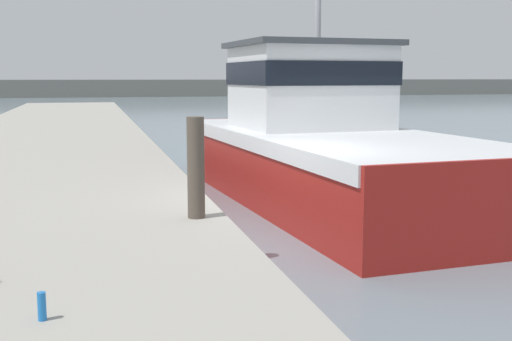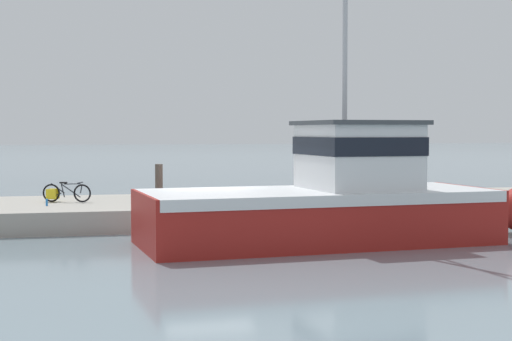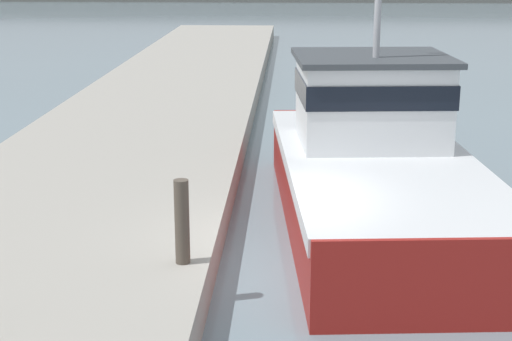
{
  "view_description": "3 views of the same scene",
  "coord_description": "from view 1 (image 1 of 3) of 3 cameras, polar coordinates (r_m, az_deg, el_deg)",
  "views": [
    {
      "loc": [
        -2.93,
        -9.6,
        2.59
      ],
      "look_at": [
        -0.61,
        -0.6,
        1.23
      ],
      "focal_mm": 45.0,
      "sensor_mm": 36.0,
      "label": 1
    },
    {
      "loc": [
        22.21,
        -3.79,
        3.07
      ],
      "look_at": [
        0.36,
        1.38,
        1.94
      ],
      "focal_mm": 55.0,
      "sensor_mm": 36.0,
      "label": 2
    },
    {
      "loc": [
        0.1,
        -12.67,
        5.45
      ],
      "look_at": [
        -0.56,
        1.6,
        1.45
      ],
      "focal_mm": 55.0,
      "sensor_mm": 36.0,
      "label": 3
    }
  ],
  "objects": [
    {
      "name": "fishing_boat_main",
      "position": [
        13.76,
        5.89,
        2.52
      ],
      "size": [
        4.53,
        11.48,
        10.28
      ],
      "rotation": [
        0.0,
        0.0,
        0.08
      ],
      "color": "maroon",
      "rests_on": "ground_plane"
    },
    {
      "name": "far_shoreline",
      "position": [
        93.36,
        6.23,
        7.37
      ],
      "size": [
        180.0,
        5.0,
        2.23
      ],
      "primitive_type": "cube",
      "color": "slate",
      "rests_on": "ground_plane"
    },
    {
      "name": "ground_plane",
      "position": [
        10.37,
        2.42,
        -6.14
      ],
      "size": [
        320.0,
        320.0,
        0.0
      ],
      "primitive_type": "plane",
      "color": "gray"
    },
    {
      "name": "water_bottle_by_bike",
      "position": [
        5.37,
        -18.5,
        -11.38
      ],
      "size": [
        0.07,
        0.07,
        0.23
      ],
      "primitive_type": "cylinder",
      "color": "blue",
      "rests_on": "dock_pier"
    },
    {
      "name": "mooring_post",
      "position": [
        8.6,
        -5.37,
        0.25
      ],
      "size": [
        0.23,
        0.23,
        1.36
      ],
      "primitive_type": "cylinder",
      "color": "#51473D",
      "rests_on": "dock_pier"
    }
  ]
}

